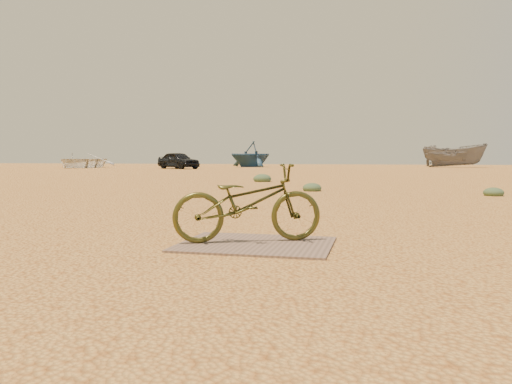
% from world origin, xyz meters
% --- Properties ---
extents(ground, '(120.00, 120.00, 0.00)m').
position_xyz_m(ground, '(0.00, 0.00, 0.00)').
color(ground, '#DDAC56').
rests_on(ground, ground).
extents(plywood_board, '(1.56, 1.23, 0.02)m').
position_xyz_m(plywood_board, '(-0.36, 0.38, 0.01)').
color(plywood_board, '#7A6252').
rests_on(plywood_board, ground).
extents(bicycle, '(1.66, 1.13, 0.83)m').
position_xyz_m(bicycle, '(-0.47, 0.46, 0.44)').
color(bicycle, '#444419').
rests_on(bicycle, plywood_board).
extents(car, '(4.19, 3.38, 1.34)m').
position_xyz_m(car, '(-14.36, 32.26, 0.67)').
color(car, black).
rests_on(car, ground).
extents(boat_near_left, '(4.65, 6.29, 1.26)m').
position_xyz_m(boat_near_left, '(-24.02, 33.81, 0.63)').
color(boat_near_left, white).
rests_on(boat_near_left, ground).
extents(boat_far_left, '(5.92, 6.08, 2.44)m').
position_xyz_m(boat_far_left, '(-10.58, 40.70, 1.22)').
color(boat_far_left, navy).
rests_on(boat_far_left, ground).
extents(boat_mid_right, '(5.85, 3.41, 2.13)m').
position_xyz_m(boat_mid_right, '(7.70, 43.69, 1.07)').
color(boat_mid_right, slate).
rests_on(boat_mid_right, ground).
extents(kale_a, '(0.51, 0.51, 0.28)m').
position_xyz_m(kale_a, '(-0.84, 8.84, 0.00)').
color(kale_a, '#4C6443').
rests_on(kale_a, ground).
extents(kale_b, '(0.46, 0.46, 0.26)m').
position_xyz_m(kale_b, '(3.56, 8.19, 0.00)').
color(kale_b, '#4C6443').
rests_on(kale_b, ground).
extents(kale_c, '(0.68, 0.68, 0.37)m').
position_xyz_m(kale_c, '(-3.30, 13.57, 0.00)').
color(kale_c, '#4C6443').
rests_on(kale_c, ground).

